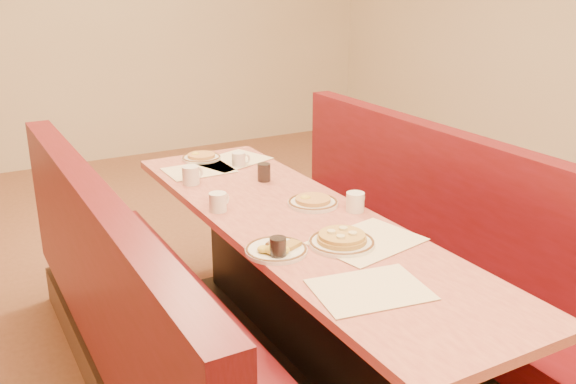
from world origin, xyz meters
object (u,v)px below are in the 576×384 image
soda_tumbler_near (278,248)px  diner_table (298,293)px  coffee_mug_a (356,201)px  pancake_plate (342,240)px  coffee_mug_d (191,175)px  eggs_plate (276,249)px  coffee_mug_c (239,159)px  booth_left (147,337)px  booth_right (419,263)px  coffee_mug_b (218,202)px  soda_tumbler_mid (264,172)px

soda_tumbler_near → diner_table: bearing=49.1°
diner_table → coffee_mug_a: bearing=-8.0°
pancake_plate → coffee_mug_d: 1.07m
eggs_plate → coffee_mug_c: bearing=72.0°
coffee_mug_a → pancake_plate: bearing=-154.8°
booth_left → booth_right: size_ratio=1.00×
booth_left → coffee_mug_b: (0.46, 0.27, 0.43)m
coffee_mug_a → soda_tumbler_near: same height
diner_table → coffee_mug_c: (0.11, 0.87, 0.42)m
coffee_mug_a → coffee_mug_c: size_ratio=1.07×
booth_right → coffee_mug_a: (-0.45, -0.04, 0.44)m
soda_tumbler_mid → coffee_mug_d: bearing=158.3°
coffee_mug_d → soda_tumbler_near: bearing=-111.6°
eggs_plate → pancake_plate: bearing=-13.7°
pancake_plate → coffee_mug_c: 1.21m
coffee_mug_c → soda_tumbler_mid: bearing=-84.8°
booth_left → coffee_mug_c: 1.29m
pancake_plate → soda_tumbler_mid: (0.11, 0.90, 0.03)m
pancake_plate → booth_left: bearing=155.8°
eggs_plate → coffee_mug_d: 0.98m
eggs_plate → coffee_mug_c: size_ratio=2.29×
booth_right → eggs_plate: booth_right is taller
pancake_plate → coffee_mug_b: size_ratio=2.40×
booth_right → soda_tumbler_near: booth_right is taller
pancake_plate → soda_tumbler_mid: soda_tumbler_mid is taller
coffee_mug_b → soda_tumbler_near: bearing=-114.3°
pancake_plate → eggs_plate: size_ratio=1.09×
eggs_plate → coffee_mug_b: 0.54m
booth_right → pancake_plate: bearing=-155.2°
coffee_mug_b → booth_left: bearing=-172.8°
coffee_mug_c → booth_right: bearing=-50.1°
coffee_mug_b → soda_tumbler_mid: 0.49m
coffee_mug_a → coffee_mug_d: (-0.52, 0.75, 0.00)m
booth_right → coffee_mug_c: (-0.62, 0.87, 0.43)m
booth_right → pancake_plate: size_ratio=9.20×
pancake_plate → booth_right: bearing=24.8°
booth_right → soda_tumbler_mid: (-0.62, 0.57, 0.44)m
coffee_mug_b → coffee_mug_c: (0.38, 0.59, -0.00)m
booth_left → coffee_mug_a: (1.02, -0.04, 0.44)m
booth_left → coffee_mug_b: booth_left is taller
coffee_mug_c → soda_tumbler_mid: soda_tumbler_mid is taller
coffee_mug_d → coffee_mug_c: bearing=5.0°
eggs_plate → coffee_mug_c: 1.20m
booth_right → soda_tumbler_mid: booth_right is taller
diner_table → coffee_mug_a: coffee_mug_a is taller
pancake_plate → coffee_mug_a: bearing=47.1°
booth_right → soda_tumbler_mid: bearing=137.3°
booth_left → soda_tumbler_near: size_ratio=27.65×
soda_tumbler_near → coffee_mug_d: bearing=87.7°
diner_table → coffee_mug_b: 0.57m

